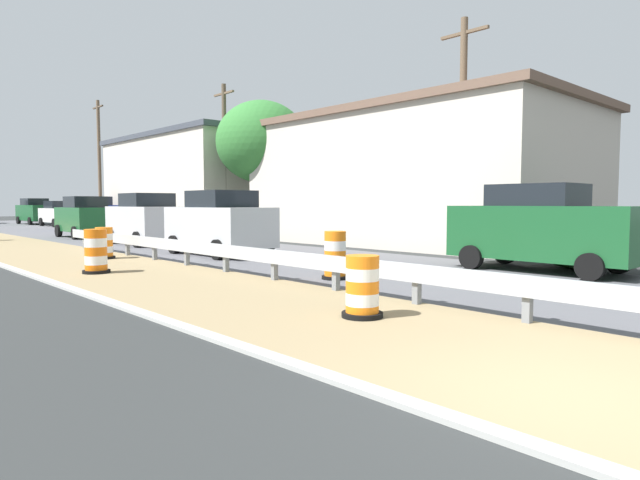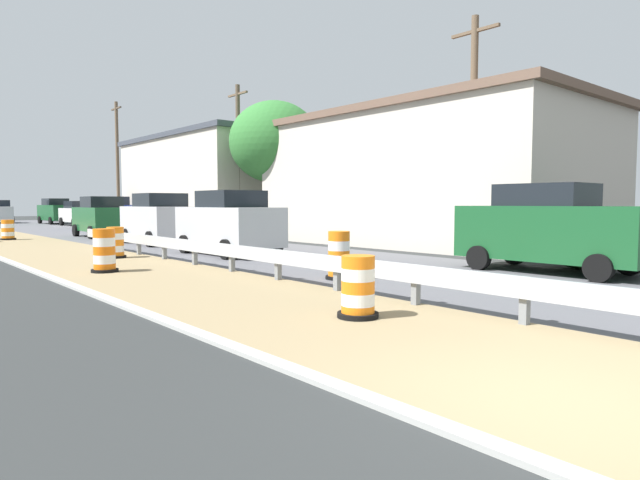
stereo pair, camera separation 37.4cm
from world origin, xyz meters
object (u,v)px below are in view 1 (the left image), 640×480
object	(u,v)px
car_lead_near_lane	(219,223)
car_distant_c	(35,211)
car_trailing_far_lane	(146,219)
car_trailing_near_lane	(96,213)
traffic_barrel_nearest	(362,290)
traffic_barrel_far	(104,245)
car_mid_far_lane	(542,228)
utility_pole_mid	(225,158)
traffic_barrel_mid	(96,253)
car_lead_far_lane	(85,217)
utility_pole_near	(462,133)
car_distant_a	(61,214)
utility_pole_far	(99,162)
traffic_barrel_close	(335,257)

from	to	relation	value
car_lead_near_lane	car_distant_c	xyz separation A→B (m)	(3.35, 33.80, -0.01)
car_lead_near_lane	car_trailing_far_lane	size ratio (longest dim) A/B	1.00
car_trailing_near_lane	traffic_barrel_nearest	bearing A→B (deg)	-11.67
traffic_barrel_far	car_mid_far_lane	distance (m)	12.98
car_mid_far_lane	utility_pole_mid	world-z (taller)	utility_pole_mid
traffic_barrel_mid	utility_pole_mid	world-z (taller)	utility_pole_mid
car_lead_far_lane	car_distant_c	distance (m)	21.31
traffic_barrel_mid	car_lead_far_lane	bearing A→B (deg)	71.58
traffic_barrel_mid	utility_pole_near	distance (m)	12.18
car_trailing_far_lane	utility_pole_near	distance (m)	13.42
traffic_barrel_mid	car_trailing_near_lane	distance (m)	23.94
traffic_barrel_mid	car_distant_c	bearing A→B (deg)	77.04
car_trailing_near_lane	car_trailing_far_lane	size ratio (longest dim) A/B	1.07
car_distant_a	utility_pole_near	distance (m)	33.79
car_trailing_far_lane	car_distant_c	xyz separation A→B (m)	(3.11, 27.65, -0.00)
traffic_barrel_nearest	car_trailing_near_lane	size ratio (longest dim) A/B	0.21
utility_pole_near	utility_pole_far	world-z (taller)	utility_pole_far
car_trailing_far_lane	traffic_barrel_close	bearing A→B (deg)	175.52
traffic_barrel_close	utility_pole_near	size ratio (longest dim) A/B	0.14
traffic_barrel_mid	car_trailing_far_lane	bearing A→B (deg)	57.88
traffic_barrel_far	traffic_barrel_close	bearing A→B (deg)	-75.37
traffic_barrel_nearest	car_distant_c	distance (m)	44.56
traffic_barrel_nearest	utility_pole_far	xyz separation A→B (m)	(9.26, 34.97, 4.39)
traffic_barrel_far	utility_pole_mid	size ratio (longest dim) A/B	0.12
traffic_barrel_nearest	car_lead_far_lane	distance (m)	23.25
car_trailing_near_lane	utility_pole_near	bearing A→B (deg)	7.86
utility_pole_mid	car_lead_far_lane	bearing A→B (deg)	149.41
traffic_barrel_nearest	utility_pole_mid	bearing A→B (deg)	62.59
traffic_barrel_far	car_lead_far_lane	xyz separation A→B (m)	(3.41, 11.38, 0.60)
traffic_barrel_far	utility_pole_far	world-z (taller)	utility_pole_far
car_trailing_near_lane	car_mid_far_lane	world-z (taller)	car_mid_far_lane
car_lead_near_lane	car_lead_far_lane	size ratio (longest dim) A/B	1.03
traffic_barrel_close	car_lead_far_lane	xyz separation A→B (m)	(1.25, 19.63, 0.54)
traffic_barrel_close	car_mid_far_lane	world-z (taller)	car_mid_far_lane
traffic_barrel_mid	car_lead_far_lane	xyz separation A→B (m)	(4.92, 14.78, 0.55)
car_trailing_near_lane	car_distant_c	xyz separation A→B (m)	(-0.06, 13.39, -0.02)
traffic_barrel_nearest	traffic_barrel_far	bearing A→B (deg)	87.60
utility_pole_mid	car_distant_c	bearing A→B (deg)	96.47
traffic_barrel_mid	car_trailing_near_lane	size ratio (longest dim) A/B	0.24
traffic_barrel_close	car_mid_far_lane	xyz separation A→B (m)	(4.95, -2.59, 0.62)
car_trailing_far_lane	car_mid_far_lane	bearing A→B (deg)	-165.51
car_mid_far_lane	traffic_barrel_close	bearing A→B (deg)	-117.88
car_mid_far_lane	car_lead_far_lane	bearing A→B (deg)	-170.76
car_mid_far_lane	car_trailing_far_lane	size ratio (longest dim) A/B	1.07
car_trailing_far_lane	car_distant_c	bearing A→B (deg)	-4.48
utility_pole_far	car_mid_far_lane	bearing A→B (deg)	-92.80
car_distant_a	car_mid_far_lane	bearing A→B (deg)	-0.28
utility_pole_far	traffic_barrel_close	bearing A→B (deg)	-101.81
car_lead_near_lane	car_lead_far_lane	xyz separation A→B (m)	(0.02, 12.75, -0.04)
car_distant_c	traffic_barrel_close	bearing A→B (deg)	-7.84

